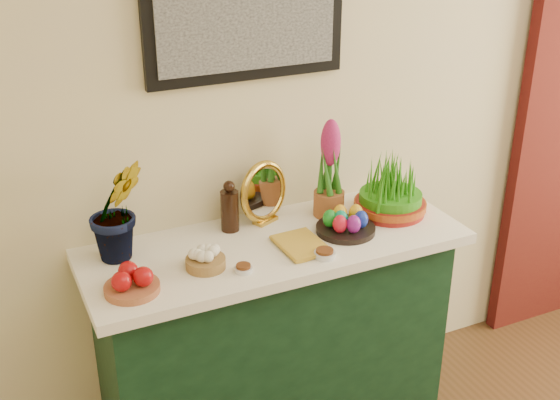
% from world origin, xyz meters
% --- Properties ---
extents(sideboard, '(1.30, 0.45, 0.85)m').
position_xyz_m(sideboard, '(-0.50, 2.00, 0.42)').
color(sideboard, '#14371E').
rests_on(sideboard, ground).
extents(tablecloth, '(1.40, 0.55, 0.04)m').
position_xyz_m(tablecloth, '(-0.50, 2.00, 0.87)').
color(tablecloth, white).
rests_on(tablecloth, sideboard).
extents(hyacinth_green, '(0.26, 0.23, 0.48)m').
position_xyz_m(hyacinth_green, '(-1.03, 2.11, 1.13)').
color(hyacinth_green, '#296F1C').
rests_on(hyacinth_green, tablecloth).
extents(apple_bowl, '(0.18, 0.18, 0.09)m').
position_xyz_m(apple_bowl, '(-1.05, 1.88, 0.93)').
color(apple_bowl, '#9D5533').
rests_on(apple_bowl, tablecloth).
extents(garlic_basket, '(0.17, 0.17, 0.08)m').
position_xyz_m(garlic_basket, '(-0.79, 1.92, 0.92)').
color(garlic_basket, olive).
rests_on(garlic_basket, tablecloth).
extents(vinegar_cruet, '(0.07, 0.07, 0.20)m').
position_xyz_m(vinegar_cruet, '(-0.61, 2.15, 0.98)').
color(vinegar_cruet, black).
rests_on(vinegar_cruet, tablecloth).
extents(mirror, '(0.24, 0.15, 0.24)m').
position_xyz_m(mirror, '(-0.47, 2.17, 1.01)').
color(mirror, gold).
rests_on(mirror, tablecloth).
extents(book, '(0.14, 0.21, 0.03)m').
position_xyz_m(book, '(-0.51, 1.91, 0.90)').
color(book, gold).
rests_on(book, tablecloth).
extents(spice_dish_left, '(0.06, 0.06, 0.03)m').
position_xyz_m(spice_dish_left, '(-0.69, 1.84, 0.90)').
color(spice_dish_left, silver).
rests_on(spice_dish_left, tablecloth).
extents(spice_dish_right, '(0.08, 0.08, 0.03)m').
position_xyz_m(spice_dish_right, '(-0.39, 1.81, 0.90)').
color(spice_dish_right, silver).
rests_on(spice_dish_right, tablecloth).
extents(egg_plate, '(0.29, 0.29, 0.09)m').
position_xyz_m(egg_plate, '(-0.23, 1.95, 0.93)').
color(egg_plate, black).
rests_on(egg_plate, tablecloth).
extents(hyacinth_pink, '(0.12, 0.12, 0.39)m').
position_xyz_m(hyacinth_pink, '(-0.22, 2.10, 1.07)').
color(hyacinth_pink, '#95532A').
rests_on(hyacinth_pink, tablecloth).
extents(wheatgrass_sabzeh, '(0.28, 0.28, 0.23)m').
position_xyz_m(wheatgrass_sabzeh, '(0.01, 2.02, 0.99)').
color(wheatgrass_sabzeh, maroon).
rests_on(wheatgrass_sabzeh, tablecloth).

